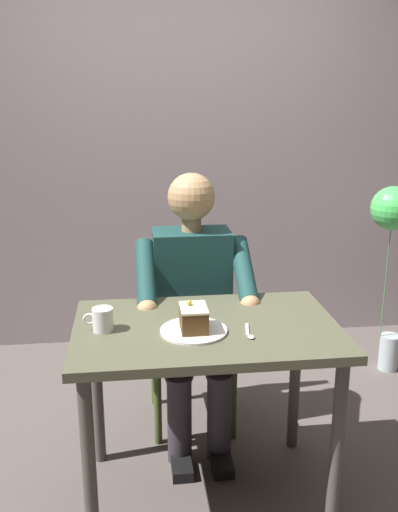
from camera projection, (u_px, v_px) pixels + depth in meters
ground_plane at (206, 490)px, 2.36m from camera, size 14.00×14.00×0.00m
cafe_rear_panel at (172, 113)px, 3.49m from camera, size 6.40×0.12×3.00m
dining_table at (206, 350)px, 2.18m from camera, size 1.02×0.66×0.76m
chair at (190, 323)px, 2.80m from camera, size 0.42×0.42×0.91m
seated_person at (193, 304)px, 2.60m from camera, size 0.53×0.58×1.27m
dessert_plate at (194, 331)px, 2.09m from camera, size 0.25×0.25×0.01m
cake_slice at (194, 318)px, 2.07m from camera, size 0.10×0.14×0.11m
coffee_cup at (102, 318)px, 2.09m from camera, size 0.11×0.08×0.09m
dessert_spoon at (249, 333)px, 2.06m from camera, size 0.03×0.14×0.01m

